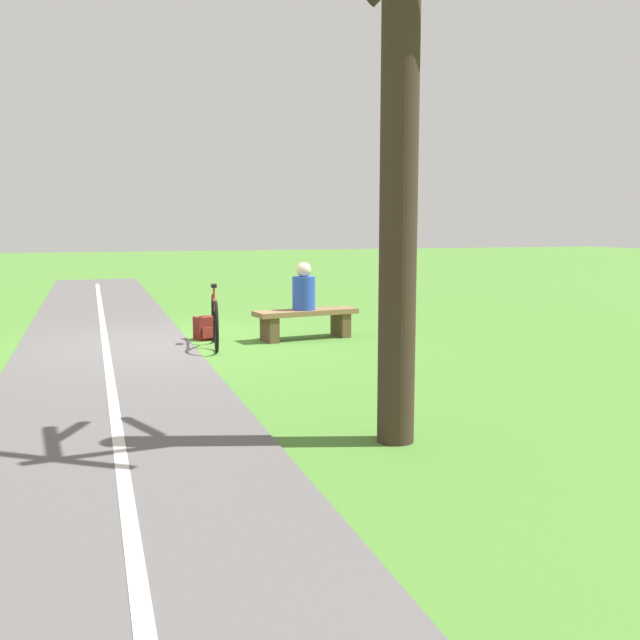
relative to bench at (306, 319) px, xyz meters
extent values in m
plane|color=#477A2D|center=(2.05, -0.18, -0.32)|extent=(80.00, 80.00, 0.00)
cube|color=#565454|center=(3.13, 3.82, -0.32)|extent=(3.14, 36.04, 0.02)
cube|color=silver|center=(3.13, 3.82, -0.31)|extent=(0.66, 32.00, 0.00)
cube|color=brown|center=(0.00, 0.00, 0.11)|extent=(1.72, 0.70, 0.08)
cube|color=brown|center=(-0.62, -0.09, -0.13)|extent=(0.22, 0.44, 0.39)
cube|color=brown|center=(0.62, 0.09, -0.13)|extent=(0.22, 0.44, 0.39)
cylinder|color=#2847B7|center=(0.04, 0.01, 0.41)|extent=(0.41, 0.41, 0.53)
sphere|color=beige|center=(0.04, 0.01, 0.78)|extent=(0.24, 0.24, 0.24)
torus|color=black|center=(1.58, 0.76, 0.05)|extent=(0.15, 0.75, 0.75)
torus|color=black|center=(1.43, -0.24, 0.05)|extent=(0.15, 0.75, 0.75)
cylinder|color=red|center=(1.50, 0.26, 0.37)|extent=(0.16, 0.86, 0.04)
cylinder|color=red|center=(1.53, 0.41, 0.21)|extent=(0.12, 0.62, 0.35)
cylinder|color=red|center=(1.48, 0.11, 0.47)|extent=(0.03, 0.03, 0.20)
cube|color=black|center=(1.48, 0.11, 0.58)|extent=(0.11, 0.21, 0.05)
cube|color=maroon|center=(1.54, -0.44, -0.14)|extent=(0.35, 0.31, 0.37)
cube|color=maroon|center=(1.51, -0.31, -0.19)|extent=(0.21, 0.09, 0.17)
cylinder|color=#38281E|center=(0.94, 5.48, 1.59)|extent=(0.31, 0.31, 3.83)
camera|label=1|loc=(3.42, 10.86, 1.48)|focal=40.63mm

